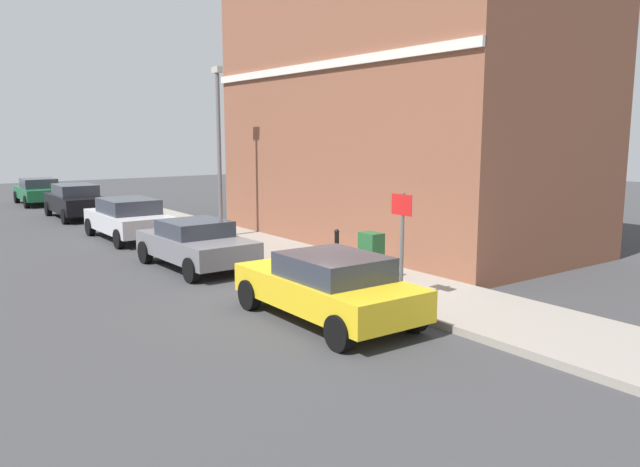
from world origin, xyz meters
TOP-DOWN VIEW (x-y plane):
  - ground at (0.00, 0.00)m, footprint 80.00×80.00m
  - sidewalk at (1.82, 6.00)m, footprint 2.76×30.00m
  - corner_building at (6.43, 4.23)m, footprint 6.56×12.45m
  - car_yellow at (-0.95, -1.78)m, footprint 1.97×4.22m
  - car_grey at (-0.97, 4.27)m, footprint 2.04×4.11m
  - car_silver at (-0.86, 10.00)m, footprint 1.96×4.31m
  - car_black at (-0.88, 16.75)m, footprint 1.92×4.36m
  - car_green at (-0.98, 23.47)m, footprint 1.99×4.05m
  - utility_cabinet at (1.65, -0.05)m, footprint 0.46×0.61m
  - bollard_near_cabinet at (1.75, 1.45)m, footprint 0.14×0.14m
  - street_sign at (0.91, -1.89)m, footprint 0.08×0.60m
  - lamppost at (1.63, 7.86)m, footprint 0.20×0.44m

SIDE VIEW (x-z plane):
  - ground at x=0.00m, z-range 0.00..0.00m
  - sidewalk at x=1.82m, z-range 0.00..0.15m
  - utility_cabinet at x=1.65m, z-range 0.11..1.26m
  - car_grey at x=-0.97m, z-range 0.03..1.36m
  - bollard_near_cabinet at x=1.75m, z-range 0.19..1.22m
  - car_green at x=-0.98m, z-range 0.03..1.41m
  - car_yellow at x=-0.95m, z-range 0.04..1.40m
  - car_silver at x=-0.86m, z-range 0.04..1.48m
  - car_black at x=-0.88m, z-range 0.03..1.53m
  - street_sign at x=0.91m, z-range 0.51..2.81m
  - lamppost at x=1.63m, z-range 0.44..6.16m
  - corner_building at x=6.43m, z-range 0.00..9.99m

